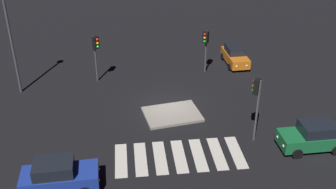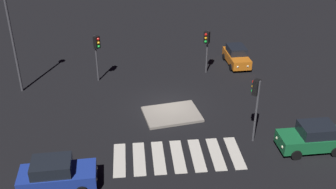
{
  "view_description": "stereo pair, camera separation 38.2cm",
  "coord_description": "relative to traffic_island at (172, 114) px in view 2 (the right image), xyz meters",
  "views": [
    {
      "loc": [
        -2.89,
        -25.04,
        14.71
      ],
      "look_at": [
        0.0,
        0.0,
        1.0
      ],
      "focal_mm": 43.28,
      "sensor_mm": 36.0,
      "label": 1
    },
    {
      "loc": [
        -2.51,
        -25.08,
        14.71
      ],
      "look_at": [
        0.0,
        0.0,
        1.0
      ],
      "focal_mm": 43.28,
      "sensor_mm": 36.0,
      "label": 2
    }
  ],
  "objects": [
    {
      "name": "crosswalk_near",
      "position": [
        -0.14,
        -4.67,
        -0.08
      ],
      "size": [
        7.6,
        3.2,
        0.02
      ],
      "color": "silver",
      "rests_on": "ground"
    },
    {
      "name": "traffic_light_north",
      "position": [
        3.55,
        6.53,
        2.69
      ],
      "size": [
        0.54,
        0.53,
        3.66
      ],
      "rotation": [
        0.0,
        0.0,
        -2.18
      ],
      "color": "#47474C",
      "rests_on": "ground"
    },
    {
      "name": "traffic_island",
      "position": [
        0.0,
        0.0,
        0.0
      ],
      "size": [
        4.2,
        3.43,
        0.18
      ],
      "color": "gray",
      "rests_on": "ground"
    },
    {
      "name": "traffic_light_west",
      "position": [
        -5.23,
        5.9,
        2.81
      ],
      "size": [
        0.53,
        0.54,
        3.82
      ],
      "rotation": [
        0.0,
        0.0,
        -0.74
      ],
      "color": "#47474C",
      "rests_on": "ground"
    },
    {
      "name": "traffic_light_east",
      "position": [
        4.64,
        -3.43,
        3.1
      ],
      "size": [
        0.54,
        0.54,
        4.2
      ],
      "rotation": [
        0.0,
        0.0,
        2.37
      ],
      "color": "#47474C",
      "rests_on": "ground"
    },
    {
      "name": "car_blue",
      "position": [
        -6.83,
        -6.72,
        0.78
      ],
      "size": [
        4.12,
        2.05,
        1.76
      ],
      "rotation": [
        0.0,
        0.0,
        0.04
      ],
      "color": "#1E389E",
      "rests_on": "ground"
    },
    {
      "name": "street_lamp",
      "position": [
        -11.13,
        4.79,
        5.41
      ],
      "size": [
        0.56,
        0.56,
        8.13
      ],
      "color": "#47474C",
      "rests_on": "ground"
    },
    {
      "name": "ground_plane",
      "position": [
        -0.14,
        1.22,
        -0.09
      ],
      "size": [
        80.0,
        80.0,
        0.0
      ],
      "primitive_type": "plane",
      "color": "black"
    },
    {
      "name": "car_orange",
      "position": [
        6.55,
        8.0,
        0.71
      ],
      "size": [
        1.88,
        3.8,
        1.63
      ],
      "rotation": [
        0.0,
        0.0,
        -1.53
      ],
      "color": "orange",
      "rests_on": "ground"
    },
    {
      "name": "car_green",
      "position": [
        7.98,
        -4.76,
        0.77
      ],
      "size": [
        4.06,
        1.97,
        1.75
      ],
      "rotation": [
        0.0,
        0.0,
        3.16
      ],
      "color": "#196B38",
      "rests_on": "ground"
    }
  ]
}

